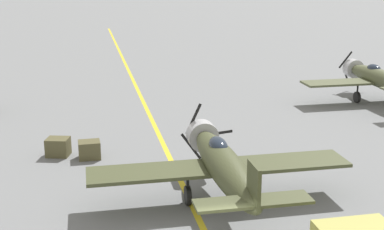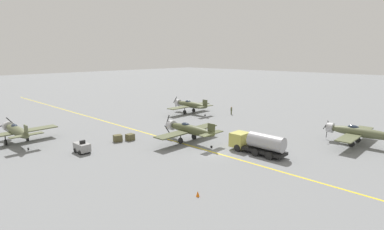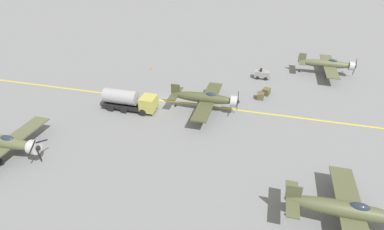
{
  "view_description": "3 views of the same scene",
  "coord_description": "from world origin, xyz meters",
  "px_view_note": "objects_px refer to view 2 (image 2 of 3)",
  "views": [
    {
      "loc": [
        -4.47,
        -15.67,
        10.5
      ],
      "look_at": [
        1.57,
        14.03,
        2.08
      ],
      "focal_mm": 50.0,
      "sensor_mm": 36.0,
      "label": 1
    },
    {
      "loc": [
        -31.01,
        -25.36,
        13.42
      ],
      "look_at": [
        5.67,
        9.52,
        3.17
      ],
      "focal_mm": 28.0,
      "sensor_mm": 36.0,
      "label": 2
    },
    {
      "loc": [
        38.45,
        13.85,
        21.61
      ],
      "look_at": [
        9.09,
        6.07,
        3.67
      ],
      "focal_mm": 28.0,
      "sensor_mm": 36.0,
      "label": 3
    }
  ],
  "objects_px": {
    "airplane_near_right": "(358,132)",
    "airplane_far_left": "(16,131)",
    "supply_crate_by_tanker": "(130,137)",
    "tow_tractor": "(82,147)",
    "airplane_mid_center": "(189,129)",
    "ground_crew_walking": "(231,110)",
    "traffic_cone": "(198,194)",
    "supply_crate_mid_lane": "(118,138)",
    "airplane_far_right": "(190,105)",
    "fuel_tanker": "(257,143)"
  },
  "relations": [
    {
      "from": "airplane_near_right",
      "to": "airplane_far_left",
      "type": "height_order",
      "value": "same"
    },
    {
      "from": "supply_crate_by_tanker",
      "to": "tow_tractor",
      "type": "bearing_deg",
      "value": -178.03
    },
    {
      "from": "airplane_mid_center",
      "to": "ground_crew_walking",
      "type": "distance_m",
      "value": 23.82
    },
    {
      "from": "airplane_near_right",
      "to": "traffic_cone",
      "type": "distance_m",
      "value": 29.52
    },
    {
      "from": "ground_crew_walking",
      "to": "supply_crate_by_tanker",
      "type": "height_order",
      "value": "ground_crew_walking"
    },
    {
      "from": "airplane_mid_center",
      "to": "traffic_cone",
      "type": "height_order",
      "value": "airplane_mid_center"
    },
    {
      "from": "tow_tractor",
      "to": "traffic_cone",
      "type": "bearing_deg",
      "value": -86.22
    },
    {
      "from": "supply_crate_mid_lane",
      "to": "traffic_cone",
      "type": "bearing_deg",
      "value": -103.17
    },
    {
      "from": "tow_tractor",
      "to": "ground_crew_walking",
      "type": "distance_m",
      "value": 36.33
    },
    {
      "from": "supply_crate_mid_lane",
      "to": "airplane_near_right",
      "type": "bearing_deg",
      "value": -49.59
    },
    {
      "from": "airplane_far_left",
      "to": "airplane_far_right",
      "type": "bearing_deg",
      "value": 10.54
    },
    {
      "from": "airplane_far_left",
      "to": "airplane_near_right",
      "type": "bearing_deg",
      "value": -32.88
    },
    {
      "from": "fuel_tanker",
      "to": "tow_tractor",
      "type": "height_order",
      "value": "fuel_tanker"
    },
    {
      "from": "tow_tractor",
      "to": "airplane_near_right",
      "type": "bearing_deg",
      "value": -41.6
    },
    {
      "from": "fuel_tanker",
      "to": "supply_crate_mid_lane",
      "type": "distance_m",
      "value": 21.48
    },
    {
      "from": "airplane_far_right",
      "to": "tow_tractor",
      "type": "xyz_separation_m",
      "value": [
        -30.87,
        -8.76,
        -1.22
      ]
    },
    {
      "from": "airplane_mid_center",
      "to": "airplane_far_left",
      "type": "relative_size",
      "value": 1.0
    },
    {
      "from": "airplane_near_right",
      "to": "ground_crew_walking",
      "type": "bearing_deg",
      "value": 73.44
    },
    {
      "from": "airplane_far_left",
      "to": "traffic_cone",
      "type": "distance_m",
      "value": 32.46
    },
    {
      "from": "ground_crew_walking",
      "to": "traffic_cone",
      "type": "height_order",
      "value": "ground_crew_walking"
    },
    {
      "from": "airplane_near_right",
      "to": "traffic_cone",
      "type": "xyz_separation_m",
      "value": [
        -28.82,
        6.18,
        -1.74
      ]
    },
    {
      "from": "airplane_mid_center",
      "to": "fuel_tanker",
      "type": "bearing_deg",
      "value": -61.55
    },
    {
      "from": "airplane_mid_center",
      "to": "airplane_far_left",
      "type": "xyz_separation_m",
      "value": [
        -18.8,
        18.42,
        0.0
      ]
    },
    {
      "from": "airplane_near_right",
      "to": "tow_tractor",
      "type": "relative_size",
      "value": 4.62
    },
    {
      "from": "fuel_tanker",
      "to": "airplane_mid_center",
      "type": "bearing_deg",
      "value": 103.26
    },
    {
      "from": "airplane_near_right",
      "to": "supply_crate_mid_lane",
      "type": "relative_size",
      "value": 9.59
    },
    {
      "from": "airplane_far_left",
      "to": "ground_crew_walking",
      "type": "height_order",
      "value": "airplane_far_left"
    },
    {
      "from": "tow_tractor",
      "to": "ground_crew_walking",
      "type": "bearing_deg",
      "value": 1.6
    },
    {
      "from": "supply_crate_by_tanker",
      "to": "airplane_near_right",
      "type": "bearing_deg",
      "value": -50.93
    },
    {
      "from": "airplane_near_right",
      "to": "supply_crate_mid_lane",
      "type": "distance_m",
      "value": 36.65
    },
    {
      "from": "tow_tractor",
      "to": "supply_crate_mid_lane",
      "type": "distance_m",
      "value": 6.53
    },
    {
      "from": "ground_crew_walking",
      "to": "tow_tractor",
      "type": "bearing_deg",
      "value": -178.4
    },
    {
      "from": "airplane_near_right",
      "to": "supply_crate_by_tanker",
      "type": "relative_size",
      "value": 9.91
    },
    {
      "from": "airplane_mid_center",
      "to": "tow_tractor",
      "type": "relative_size",
      "value": 4.62
    },
    {
      "from": "ground_crew_walking",
      "to": "airplane_far_left",
      "type": "bearing_deg",
      "value": 166.08
    },
    {
      "from": "airplane_far_right",
      "to": "airplane_near_right",
      "type": "height_order",
      "value": "same"
    },
    {
      "from": "supply_crate_mid_lane",
      "to": "traffic_cone",
      "type": "xyz_separation_m",
      "value": [
        -5.08,
        -21.71,
        -0.25
      ]
    },
    {
      "from": "supply_crate_mid_lane",
      "to": "fuel_tanker",
      "type": "bearing_deg",
      "value": -62.06
    },
    {
      "from": "airplane_far_left",
      "to": "ground_crew_walking",
      "type": "relative_size",
      "value": 6.65
    },
    {
      "from": "supply_crate_by_tanker",
      "to": "supply_crate_mid_lane",
      "type": "xyz_separation_m",
      "value": [
        -1.76,
        0.81,
        0.02
      ]
    },
    {
      "from": "tow_tractor",
      "to": "supply_crate_by_tanker",
      "type": "relative_size",
      "value": 2.15
    },
    {
      "from": "airplane_mid_center",
      "to": "traffic_cone",
      "type": "distance_m",
      "value": 18.49
    },
    {
      "from": "supply_crate_by_tanker",
      "to": "airplane_far_left",
      "type": "bearing_deg",
      "value": 139.97
    },
    {
      "from": "airplane_mid_center",
      "to": "tow_tractor",
      "type": "distance_m",
      "value": 15.77
    },
    {
      "from": "tow_tractor",
      "to": "airplane_far_left",
      "type": "bearing_deg",
      "value": 113.25
    },
    {
      "from": "airplane_far_left",
      "to": "ground_crew_walking",
      "type": "distance_m",
      "value": 42.39
    },
    {
      "from": "airplane_far_right",
      "to": "traffic_cone",
      "type": "distance_m",
      "value": 41.67
    },
    {
      "from": "airplane_near_right",
      "to": "ground_crew_walking",
      "type": "relative_size",
      "value": 6.65
    },
    {
      "from": "airplane_mid_center",
      "to": "fuel_tanker",
      "type": "xyz_separation_m",
      "value": [
        2.51,
        -10.66,
        -0.5
      ]
    },
    {
      "from": "airplane_far_left",
      "to": "supply_crate_by_tanker",
      "type": "height_order",
      "value": "airplane_far_left"
    }
  ]
}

